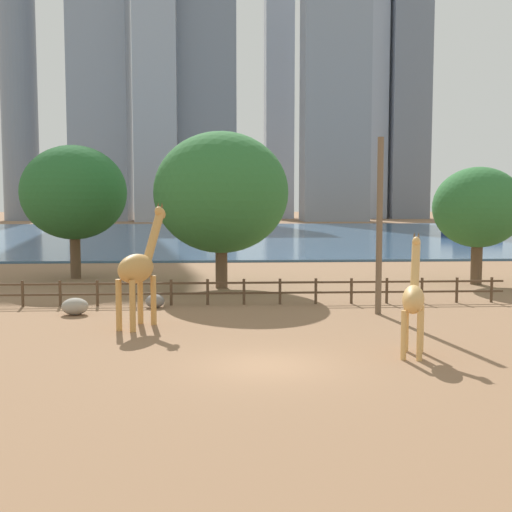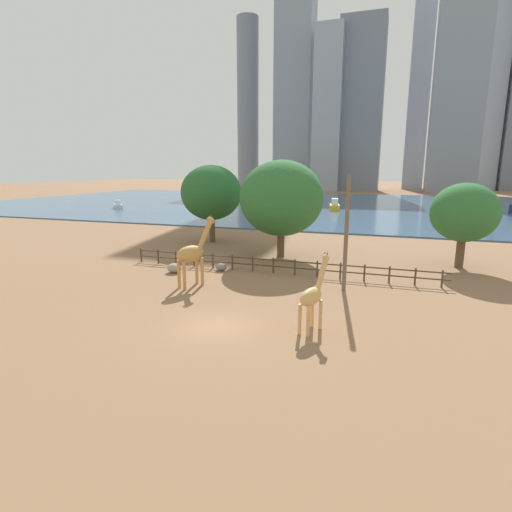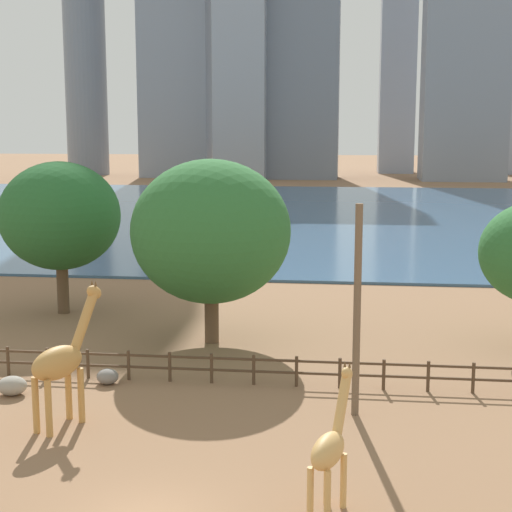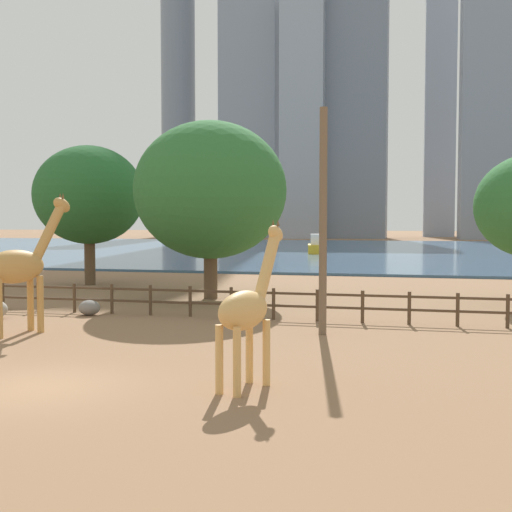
% 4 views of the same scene
% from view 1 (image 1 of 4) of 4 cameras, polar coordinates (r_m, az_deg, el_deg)
% --- Properties ---
extents(ground_plane, '(400.00, 400.00, 0.00)m').
position_cam_1_polar(ground_plane, '(100.01, -2.44, 1.95)').
color(ground_plane, '#8C6647').
extents(harbor_water, '(180.00, 86.00, 0.20)m').
position_cam_1_polar(harbor_water, '(97.01, -2.41, 1.92)').
color(harbor_water, '#3D6084').
rests_on(harbor_water, ground).
extents(giraffe_tall, '(1.39, 2.73, 4.10)m').
position_cam_1_polar(giraffe_tall, '(22.25, 13.83, -3.68)').
color(giraffe_tall, tan).
rests_on(giraffe_tall, ground).
extents(giraffe_companion, '(2.10, 3.53, 5.14)m').
position_cam_1_polar(giraffe_companion, '(26.80, -10.38, -1.05)').
color(giraffe_companion, '#C18C47').
rests_on(giraffe_companion, ground).
extents(utility_pole, '(0.28, 0.28, 8.07)m').
position_cam_1_polar(utility_pole, '(29.78, 10.92, 2.59)').
color(utility_pole, brown).
rests_on(utility_pole, ground).
extents(boulder_near_fence, '(0.93, 0.88, 0.66)m').
position_cam_1_polar(boulder_near_fence, '(31.74, -8.97, -3.97)').
color(boulder_near_fence, gray).
rests_on(boulder_near_fence, ground).
extents(boulder_by_pole, '(1.21, 1.04, 0.78)m').
position_cam_1_polar(boulder_by_pole, '(30.52, -15.79, -4.33)').
color(boulder_by_pole, gray).
rests_on(boulder_by_pole, ground).
extents(enclosure_fence, '(26.12, 0.14, 1.30)m').
position_cam_1_polar(enclosure_fence, '(32.20, -0.83, -3.02)').
color(enclosure_fence, '#4C3826').
rests_on(enclosure_fence, ground).
extents(tree_left_large, '(7.98, 7.98, 9.28)m').
position_cam_1_polar(tree_left_large, '(38.19, -3.12, 5.64)').
color(tree_left_large, brown).
rests_on(tree_left_large, ground).
extents(tree_center_broad, '(6.95, 6.95, 8.88)m').
position_cam_1_polar(tree_center_broad, '(44.46, -15.88, 5.43)').
color(tree_center_broad, brown).
rests_on(tree_center_broad, ground).
extents(tree_right_tall, '(5.54, 5.54, 7.29)m').
position_cam_1_polar(tree_right_tall, '(42.08, 19.14, 4.08)').
color(tree_right_tall, brown).
rests_on(tree_right_tall, ground).
extents(boat_ferry, '(8.63, 6.12, 7.34)m').
position_cam_1_polar(boat_ferry, '(95.21, 18.53, 2.41)').
color(boat_ferry, navy).
rests_on(boat_ferry, harbor_water).
extents(boat_tug, '(2.79, 5.59, 2.35)m').
position_cam_1_polar(boat_tug, '(84.22, -3.96, 2.06)').
color(boat_tug, gold).
rests_on(boat_tug, harbor_water).
extents(skyline_tower_needle, '(14.59, 11.30, 109.63)m').
position_cam_1_polar(skyline_tower_needle, '(177.82, -13.85, 21.00)').
color(skyline_tower_needle, gray).
rests_on(skyline_tower_needle, ground).
extents(skyline_block_central, '(16.35, 11.79, 82.16)m').
position_cam_1_polar(skyline_block_central, '(169.82, 7.03, 17.10)').
color(skyline_block_central, gray).
rests_on(skyline_block_central, ground).
extents(skyline_tower_glass, '(10.45, 15.16, 59.84)m').
position_cam_1_polar(skyline_tower_glass, '(166.54, -8.76, 13.42)').
color(skyline_tower_glass, '#939EAD').
rests_on(skyline_tower_glass, ground).
extents(skyline_block_left, '(8.01, 10.33, 86.51)m').
position_cam_1_polar(skyline_block_left, '(193.13, 2.05, 16.30)').
color(skyline_block_left, '#939EAD').
rests_on(skyline_block_left, ground).
extents(skyline_block_right, '(9.19, 9.19, 69.91)m').
position_cam_1_polar(skyline_block_right, '(182.22, -20.34, 14.03)').
color(skyline_block_right, slate).
rests_on(skyline_block_right, ground).
extents(skyline_tower_short, '(10.99, 10.86, 100.56)m').
position_cam_1_polar(skyline_tower_short, '(198.80, 13.44, 17.92)').
color(skyline_tower_short, slate).
rests_on(skyline_tower_short, ground).
extents(skyline_block_wide, '(16.43, 11.04, 62.66)m').
position_cam_1_polar(skyline_block_wide, '(167.68, -4.69, 13.89)').
color(skyline_block_wide, slate).
rests_on(skyline_block_wide, ground).
extents(skyline_tower_far, '(8.46, 10.90, 74.88)m').
position_cam_1_polar(skyline_tower_far, '(195.61, 10.10, 14.35)').
color(skyline_tower_far, '#939EAD').
rests_on(skyline_tower_far, ground).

